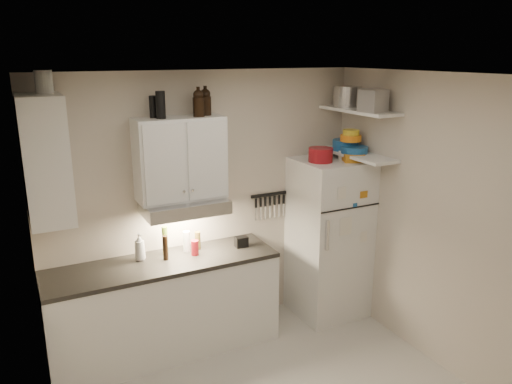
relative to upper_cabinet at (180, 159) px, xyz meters
name	(u,v)px	position (x,y,z in m)	size (l,w,h in m)	color
ceiling	(284,75)	(0.30, -1.33, 0.78)	(3.20, 3.00, 0.02)	white
back_wall	(206,205)	(0.30, 0.18, -0.53)	(3.20, 0.02, 2.60)	beige
left_wall	(43,308)	(-1.31, -1.33, -0.53)	(0.02, 3.00, 2.60)	beige
right_wall	(442,226)	(1.91, -1.33, -0.53)	(0.02, 3.00, 2.60)	beige
base_cabinet	(165,309)	(-0.25, -0.14, -1.39)	(2.10, 0.60, 0.88)	white
countertop	(163,263)	(-0.25, -0.14, -0.93)	(2.10, 0.62, 0.04)	black
upper_cabinet	(180,159)	(0.00, 0.00, 0.00)	(0.80, 0.33, 0.75)	white
side_cabinet	(45,160)	(-1.14, -0.14, 0.12)	(0.33, 0.55, 1.00)	white
range_hood	(184,206)	(0.00, -0.06, -0.44)	(0.76, 0.46, 0.12)	silver
fridge	(329,238)	(1.55, -0.18, -0.98)	(0.70, 0.68, 1.70)	white
shelf_hi	(359,111)	(1.75, -0.31, 0.38)	(0.30, 0.95, 0.03)	white
shelf_lo	(357,155)	(1.75, -0.31, -0.07)	(0.30, 0.95, 0.03)	white
knife_strip	(269,194)	(1.00, 0.15, -0.51)	(0.42, 0.02, 0.03)	black
dutch_oven	(321,155)	(1.39, -0.20, -0.05)	(0.24, 0.24, 0.14)	maroon
book_stack	(353,157)	(1.70, -0.31, -0.08)	(0.20, 0.25, 0.08)	#BA7317
spice_jar	(341,155)	(1.64, -0.20, -0.08)	(0.05, 0.05, 0.09)	silver
stock_pot	(347,96)	(1.79, -0.06, 0.49)	(0.29, 0.29, 0.21)	silver
tin_a	(374,99)	(1.82, -0.44, 0.49)	(0.20, 0.18, 0.20)	#AAAAAD
tin_b	(373,101)	(1.70, -0.57, 0.49)	(0.21, 0.21, 0.21)	#AAAAAD
bowl_teal	(345,145)	(1.74, -0.13, 0.00)	(0.27, 0.27, 0.11)	#1B5696
bowl_orange	(351,138)	(1.74, -0.22, 0.09)	(0.21, 0.21, 0.06)	orange
bowl_yellow	(351,132)	(1.74, -0.22, 0.15)	(0.17, 0.17, 0.05)	gold
plates	(354,150)	(1.73, -0.30, -0.02)	(0.27, 0.27, 0.07)	#1B5696
growler_a	(198,103)	(0.17, -0.06, 0.50)	(0.10, 0.10, 0.24)	black
growler_b	(205,102)	(0.27, 0.01, 0.50)	(0.10, 0.10, 0.24)	black
thermos_a	(161,105)	(-0.17, -0.04, 0.49)	(0.08, 0.08, 0.24)	black
thermos_b	(153,107)	(-0.21, 0.05, 0.47)	(0.07, 0.07, 0.19)	black
side_jar	(44,82)	(-1.08, -0.11, 0.71)	(0.13, 0.13, 0.18)	silver
soap_bottle	(140,245)	(-0.42, -0.01, -0.76)	(0.11, 0.11, 0.28)	white
pepper_mill	(198,240)	(0.14, 0.00, -0.82)	(0.05, 0.05, 0.17)	brown
oil_bottle	(165,241)	(-0.18, 0.02, -0.77)	(0.05, 0.05, 0.27)	#4D681A
vinegar_bottle	(165,248)	(-0.21, -0.11, -0.79)	(0.05, 0.05, 0.23)	black
clear_bottle	(187,241)	(0.03, 0.00, -0.81)	(0.07, 0.07, 0.20)	silver
red_jar	(195,248)	(0.07, -0.12, -0.83)	(0.07, 0.07, 0.14)	maroon
caddy	(241,242)	(0.54, -0.13, -0.85)	(0.12, 0.09, 0.10)	black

